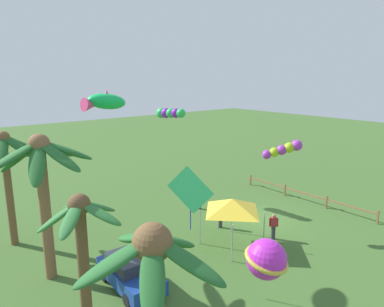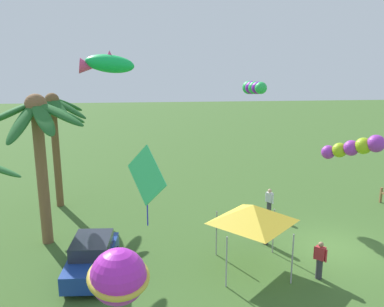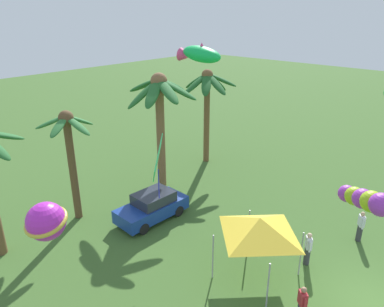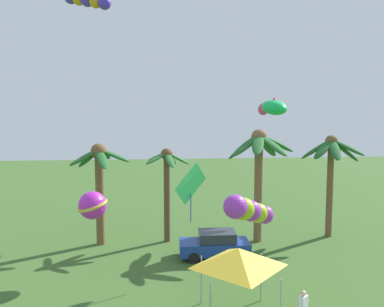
{
  "view_description": "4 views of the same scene",
  "coord_description": "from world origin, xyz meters",
  "px_view_note": "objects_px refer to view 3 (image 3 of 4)",
  "views": [
    {
      "loc": [
        -14.59,
        18.02,
        9.67
      ],
      "look_at": [
        -1.88,
        7.53,
        6.01
      ],
      "focal_mm": 32.9,
      "sensor_mm": 36.0,
      "label": 1
    },
    {
      "loc": [
        -16.86,
        8.15,
        8.84
      ],
      "look_at": [
        -2.59,
        6.86,
        5.33
      ],
      "focal_mm": 38.16,
      "sensor_mm": 36.0,
      "label": 2
    },
    {
      "loc": [
        -12.55,
        -2.13,
        10.56
      ],
      "look_at": [
        -1.96,
        7.47,
        4.86
      ],
      "focal_mm": 34.25,
      "sensor_mm": 36.0,
      "label": 3
    },
    {
      "loc": [
        -4.82,
        -10.38,
        8.07
      ],
      "look_at": [
        -3.04,
        7.17,
        6.29
      ],
      "focal_mm": 36.79,
      "sensor_mm": 36.0,
      "label": 4
    }
  ],
  "objects_px": {
    "spectator_0": "(361,226)",
    "kite_ball_3": "(46,221)",
    "spectator_1": "(308,248)",
    "festival_tent": "(259,226)",
    "kite_fish_1": "(199,54)",
    "palm_tree_0": "(160,102)",
    "spectator_2": "(302,305)",
    "palm_tree_1": "(208,91)",
    "kite_tube_0": "(365,199)",
    "parked_car_0": "(152,206)",
    "palm_tree_2": "(69,143)",
    "kite_diamond_4": "(158,159)"
  },
  "relations": [
    {
      "from": "spectator_0",
      "to": "kite_ball_3",
      "type": "height_order",
      "value": "kite_ball_3"
    },
    {
      "from": "kite_ball_3",
      "to": "spectator_0",
      "type": "bearing_deg",
      "value": -31.25
    },
    {
      "from": "spectator_1",
      "to": "kite_ball_3",
      "type": "relative_size",
      "value": 0.85
    },
    {
      "from": "festival_tent",
      "to": "kite_fish_1",
      "type": "bearing_deg",
      "value": 62.39
    },
    {
      "from": "palm_tree_0",
      "to": "spectator_2",
      "type": "relative_size",
      "value": 4.49
    },
    {
      "from": "palm_tree_0",
      "to": "palm_tree_1",
      "type": "distance_m",
      "value": 4.99
    },
    {
      "from": "spectator_0",
      "to": "spectator_1",
      "type": "distance_m",
      "value": 3.52
    },
    {
      "from": "spectator_0",
      "to": "festival_tent",
      "type": "bearing_deg",
      "value": 157.46
    },
    {
      "from": "palm_tree_0",
      "to": "kite_tube_0",
      "type": "xyz_separation_m",
      "value": [
        -3.87,
        -12.94,
        -0.14
      ]
    },
    {
      "from": "parked_car_0",
      "to": "palm_tree_0",
      "type": "bearing_deg",
      "value": 39.03
    },
    {
      "from": "palm_tree_1",
      "to": "festival_tent",
      "type": "relative_size",
      "value": 2.35
    },
    {
      "from": "kite_tube_0",
      "to": "palm_tree_0",
      "type": "bearing_deg",
      "value": 73.36
    },
    {
      "from": "kite_ball_3",
      "to": "kite_fish_1",
      "type": "bearing_deg",
      "value": 6.64
    },
    {
      "from": "kite_tube_0",
      "to": "parked_car_0",
      "type": "bearing_deg",
      "value": 86.11
    },
    {
      "from": "palm_tree_2",
      "to": "palm_tree_0",
      "type": "bearing_deg",
      "value": -5.64
    },
    {
      "from": "palm_tree_0",
      "to": "parked_car_0",
      "type": "xyz_separation_m",
      "value": [
        -3.16,
        -2.56,
        -4.69
      ]
    },
    {
      "from": "kite_ball_3",
      "to": "palm_tree_0",
      "type": "bearing_deg",
      "value": 24.1
    },
    {
      "from": "spectator_0",
      "to": "spectator_1",
      "type": "relative_size",
      "value": 1.0
    },
    {
      "from": "palm_tree_0",
      "to": "kite_diamond_4",
      "type": "xyz_separation_m",
      "value": [
        -4.76,
        -4.91,
        -0.82
      ]
    },
    {
      "from": "spectator_0",
      "to": "spectator_1",
      "type": "xyz_separation_m",
      "value": [
        -3.35,
        1.08,
        0.0
      ]
    },
    {
      "from": "palm_tree_0",
      "to": "palm_tree_2",
      "type": "xyz_separation_m",
      "value": [
        -5.74,
        0.57,
        -1.16
      ]
    },
    {
      "from": "kite_diamond_4",
      "to": "festival_tent",
      "type": "bearing_deg",
      "value": -71.12
    },
    {
      "from": "palm_tree_0",
      "to": "spectator_2",
      "type": "distance_m",
      "value": 13.32
    },
    {
      "from": "kite_ball_3",
      "to": "kite_diamond_4",
      "type": "xyz_separation_m",
      "value": [
        4.84,
        -0.62,
        1.06
      ]
    },
    {
      "from": "spectator_1",
      "to": "kite_fish_1",
      "type": "height_order",
      "value": "kite_fish_1"
    },
    {
      "from": "kite_tube_0",
      "to": "kite_ball_3",
      "type": "height_order",
      "value": "kite_tube_0"
    },
    {
      "from": "festival_tent",
      "to": "spectator_1",
      "type": "bearing_deg",
      "value": -29.16
    },
    {
      "from": "palm_tree_2",
      "to": "parked_car_0",
      "type": "height_order",
      "value": "palm_tree_2"
    },
    {
      "from": "palm_tree_1",
      "to": "palm_tree_2",
      "type": "relative_size",
      "value": 1.13
    },
    {
      "from": "spectator_0",
      "to": "festival_tent",
      "type": "distance_m",
      "value": 6.21
    },
    {
      "from": "parked_car_0",
      "to": "palm_tree_1",
      "type": "bearing_deg",
      "value": 20.6
    },
    {
      "from": "palm_tree_2",
      "to": "kite_fish_1",
      "type": "distance_m",
      "value": 7.88
    },
    {
      "from": "parked_car_0",
      "to": "spectator_2",
      "type": "xyz_separation_m",
      "value": [
        -1.18,
        -9.15,
        0.06
      ]
    },
    {
      "from": "palm_tree_0",
      "to": "spectator_0",
      "type": "bearing_deg",
      "value": -79.01
    },
    {
      "from": "kite_fish_1",
      "to": "spectator_0",
      "type": "bearing_deg",
      "value": -73.8
    },
    {
      "from": "spectator_1",
      "to": "kite_diamond_4",
      "type": "relative_size",
      "value": 0.54
    },
    {
      "from": "kite_fish_1",
      "to": "spectator_2",
      "type": "bearing_deg",
      "value": -116.06
    },
    {
      "from": "palm_tree_2",
      "to": "kite_fish_1",
      "type": "relative_size",
      "value": 2.33
    },
    {
      "from": "palm_tree_1",
      "to": "kite_fish_1",
      "type": "height_order",
      "value": "kite_fish_1"
    },
    {
      "from": "spectator_0",
      "to": "palm_tree_0",
      "type": "bearing_deg",
      "value": 100.99
    },
    {
      "from": "kite_fish_1",
      "to": "spectator_1",
      "type": "bearing_deg",
      "value": -97.51
    },
    {
      "from": "palm_tree_2",
      "to": "spectator_0",
      "type": "relative_size",
      "value": 3.74
    },
    {
      "from": "palm_tree_1",
      "to": "spectator_0",
      "type": "bearing_deg",
      "value": -102.87
    },
    {
      "from": "spectator_2",
      "to": "kite_fish_1",
      "type": "distance_m",
      "value": 12.15
    },
    {
      "from": "palm_tree_0",
      "to": "kite_fish_1",
      "type": "relative_size",
      "value": 2.8
    },
    {
      "from": "spectator_0",
      "to": "kite_tube_0",
      "type": "xyz_separation_m",
      "value": [
        -6.1,
        -1.47,
        4.49
      ]
    },
    {
      "from": "spectator_2",
      "to": "kite_tube_0",
      "type": "distance_m",
      "value": 4.68
    },
    {
      "from": "palm_tree_2",
      "to": "kite_diamond_4",
      "type": "height_order",
      "value": "palm_tree_2"
    },
    {
      "from": "spectator_1",
      "to": "spectator_2",
      "type": "xyz_separation_m",
      "value": [
        -3.21,
        -1.32,
        0.0
      ]
    },
    {
      "from": "parked_car_0",
      "to": "festival_tent",
      "type": "distance_m",
      "value": 6.83
    }
  ]
}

